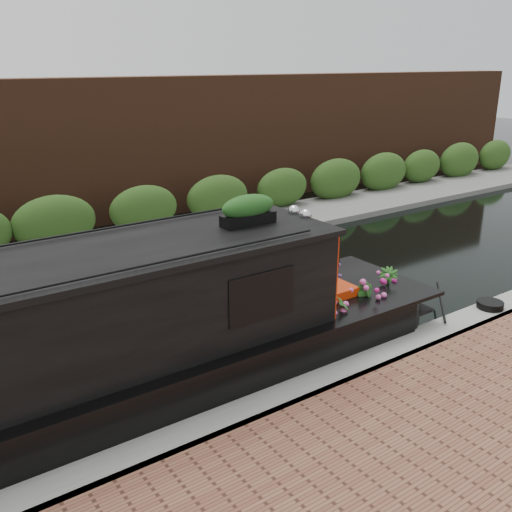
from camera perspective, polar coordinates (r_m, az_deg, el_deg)
ground at (r=10.28m, az=-9.85°, el=-6.82°), size 80.00×80.00×0.00m
near_bank_coping at (r=7.79m, az=1.16°, el=-15.62°), size 40.00×0.60×0.50m
far_bank_path at (r=13.94m, az=-17.37°, el=-0.43°), size 40.00×2.40×0.34m
far_hedge at (r=14.77m, az=-18.48°, el=0.52°), size 40.00×1.10×2.80m
far_brick_wall at (r=16.71m, az=-20.65°, el=2.37°), size 40.00×1.00×8.00m
narrowboat at (r=7.47m, az=-22.26°, el=-11.19°), size 12.20×2.21×2.87m
rope_fender at (r=10.92m, az=13.84°, el=-4.43°), size 0.38×0.39×0.38m
coiled_mooring_rope at (r=10.99m, az=22.37°, el=-4.52°), size 0.46×0.46×0.12m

